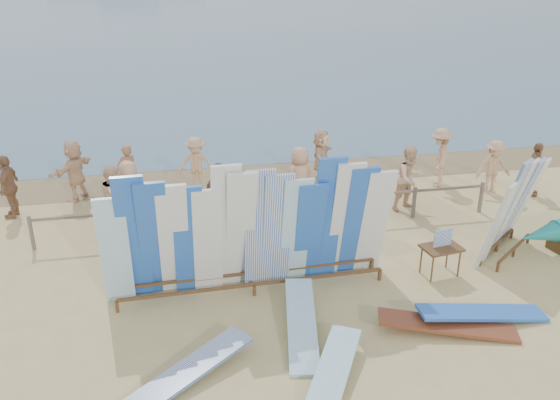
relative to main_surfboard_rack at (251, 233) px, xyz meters
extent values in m
plane|color=tan|center=(0.93, -0.14, -1.38)|extent=(160.00, 160.00, 0.00)
cube|color=olive|center=(0.93, 7.06, -1.38)|extent=(40.00, 2.60, 0.01)
cube|color=#6B5F50|center=(0.93, 2.86, -0.58)|extent=(12.00, 0.06, 0.06)
cube|color=#6B5F50|center=(-5.07, 2.86, -0.93)|extent=(0.08, 0.08, 0.90)
cube|color=#6B5F50|center=(-3.07, 2.86, -0.93)|extent=(0.08, 0.08, 0.90)
cube|color=#6B5F50|center=(-1.07, 2.86, -0.93)|extent=(0.08, 0.08, 0.90)
cube|color=#6B5F50|center=(0.93, 2.86, -0.93)|extent=(0.08, 0.08, 0.90)
cube|color=#6B5F50|center=(2.93, 2.86, -0.93)|extent=(0.08, 0.08, 0.90)
cube|color=#6B5F50|center=(4.93, 2.86, -0.93)|extent=(0.08, 0.08, 0.90)
cube|color=#6B5F50|center=(6.93, 2.86, -0.93)|extent=(0.08, 0.08, 0.90)
cube|color=brown|center=(0.01, -0.24, -1.11)|extent=(5.75, 0.26, 0.07)
cube|color=brown|center=(0.00, 0.24, -1.11)|extent=(5.75, 0.26, 0.07)
cube|color=#92C8E9|center=(-2.80, -0.10, -0.10)|extent=(0.63, 0.57, 2.56)
cube|color=blue|center=(-2.41, -0.08, 0.13)|extent=(0.64, 0.87, 3.03)
cube|color=blue|center=(-2.01, -0.07, 0.06)|extent=(0.64, 0.96, 2.89)
cube|color=white|center=(-1.61, -0.06, 0.01)|extent=(0.64, 0.89, 2.79)
cube|color=blue|center=(-1.31, -0.05, -0.03)|extent=(0.63, 0.76, 2.70)
cube|color=white|center=(-0.92, -0.03, -0.09)|extent=(0.63, 0.72, 2.59)
cube|color=white|center=(-0.52, -0.02, 0.16)|extent=(0.64, 0.84, 3.09)
cube|color=white|center=(-0.22, -0.01, 0.09)|extent=(0.64, 1.00, 2.94)
cube|color=white|center=(0.18, 0.01, 0.07)|extent=(0.63, 0.63, 2.90)
cube|color=white|center=(0.57, 0.02, 0.01)|extent=(0.63, 0.67, 2.78)
cube|color=#92C8E9|center=(0.97, 0.03, -0.06)|extent=(0.63, 0.73, 2.65)
cube|color=blue|center=(1.27, 0.04, -0.12)|extent=(0.63, 0.78, 2.52)
cube|color=blue|center=(1.66, 0.06, 0.15)|extent=(0.63, 0.74, 3.06)
cube|color=white|center=(2.06, 0.07, 0.08)|extent=(0.64, 0.83, 2.92)
cube|color=blue|center=(2.36, 0.08, 0.02)|extent=(0.64, 0.83, 2.80)
cube|color=white|center=(2.76, 0.09, -0.04)|extent=(0.64, 0.82, 2.69)
cube|color=brown|center=(6.45, 0.28, -1.14)|extent=(1.54, 1.22, 0.06)
cube|color=brown|center=(6.19, 0.61, -1.14)|extent=(1.54, 1.22, 0.06)
cube|color=white|center=(5.62, -0.10, -0.29)|extent=(0.76, 0.77, 2.19)
cube|color=white|center=(5.98, 0.17, -0.07)|extent=(0.85, 0.89, 2.62)
cube|color=white|center=(6.33, 0.45, -0.13)|extent=(0.87, 0.90, 2.51)
cube|color=white|center=(6.69, 0.73, -0.18)|extent=(0.88, 0.91, 2.40)
cube|color=white|center=(6.98, 0.96, -0.23)|extent=(0.88, 0.92, 2.30)
cone|color=teal|center=(6.98, 0.17, -0.78)|extent=(1.22, 0.77, 0.53)
cube|color=brown|center=(4.31, -0.17, -0.69)|extent=(0.96, 0.75, 0.05)
cube|color=white|center=(4.31, -0.17, -0.43)|extent=(0.46, 0.11, 0.41)
cube|color=#92C8E9|center=(0.84, -3.40, -1.38)|extent=(1.79, 2.63, 0.37)
cube|color=#92C8E9|center=(0.72, -1.72, -1.38)|extent=(1.00, 2.74, 0.41)
cube|color=white|center=(-1.56, -2.72, -1.38)|extent=(2.53, 2.00, 0.33)
cube|color=brown|center=(3.53, -2.25, -1.38)|extent=(2.74, 1.32, 0.30)
cube|color=blue|center=(4.37, -2.05, -1.38)|extent=(2.70, 0.61, 0.40)
cube|color=red|center=(1.45, 3.41, -1.03)|extent=(0.61, 0.55, 0.05)
cube|color=red|center=(1.45, 3.67, -0.73)|extent=(0.60, 0.18, 0.60)
cube|color=red|center=(3.05, 3.65, -1.04)|extent=(0.78, 0.77, 0.05)
cube|color=red|center=(2.90, 3.86, -0.75)|extent=(0.57, 0.49, 0.58)
cube|color=red|center=(2.97, 4.08, -0.89)|extent=(0.54, 0.74, 0.49)
cube|color=red|center=(2.91, 4.34, -0.58)|extent=(0.42, 0.23, 0.31)
imported|color=#8C6042|center=(9.08, 3.74, -0.56)|extent=(0.90, 1.02, 1.64)
imported|color=#8C6042|center=(-2.85, 5.76, -0.55)|extent=(0.69, 0.57, 1.66)
imported|color=tan|center=(7.94, 4.10, -0.55)|extent=(1.09, 0.46, 1.67)
imported|color=tan|center=(6.61, 4.99, -0.45)|extent=(0.98, 1.29, 1.86)
imported|color=beige|center=(-3.04, 3.46, -0.44)|extent=(0.60, 0.98, 1.88)
imported|color=beige|center=(-4.36, 5.99, -0.47)|extent=(1.39, 1.71, 1.82)
imported|color=beige|center=(5.00, 3.46, -0.44)|extent=(1.01, 0.71, 1.88)
imported|color=tan|center=(-2.68, 3.84, -0.47)|extent=(0.97, 0.88, 1.83)
imported|color=beige|center=(3.04, 5.84, -0.50)|extent=(1.07, 1.72, 1.76)
imported|color=tan|center=(1.98, 4.09, -0.46)|extent=(1.00, 0.80, 1.85)
imported|color=#8C6042|center=(-5.98, 5.04, -0.48)|extent=(0.62, 1.11, 1.80)
imported|color=#8C6042|center=(-0.35, 3.73, -0.55)|extent=(1.04, 0.89, 1.66)
imported|color=tan|center=(-0.83, 6.01, -0.53)|extent=(1.17, 0.66, 1.70)
camera|label=1|loc=(-1.50, -11.10, 5.61)|focal=38.00mm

